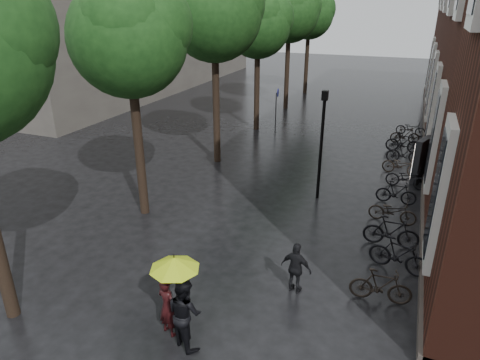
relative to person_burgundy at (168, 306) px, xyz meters
The scene contains 10 objects.
bg_building 34.67m from the person_burgundy, 130.08° to the left, with size 16.00×30.00×14.00m, color #47423D.
street_trees 15.59m from the person_burgundy, 105.75° to the left, with size 4.33×34.03×8.91m.
person_burgundy is the anchor object (origin of this frame).
person_black 0.57m from the person_burgundy, 16.16° to the right, with size 0.85×0.66×1.74m, color black.
lime_umbrella 1.26m from the person_burgundy, ahead, with size 1.13×1.13×1.66m.
pedestrian_walking 3.52m from the person_burgundy, 48.33° to the left, with size 0.86×0.36×1.46m, color black.
parked_bicycles 11.94m from the person_burgundy, 67.32° to the left, with size 2.13×16.82×1.04m.
ad_lightbox 13.17m from the person_burgundy, 66.28° to the left, with size 0.29×1.28×1.93m.
lamp_post 9.06m from the person_burgundy, 79.56° to the left, with size 0.22×0.22×4.27m.
cycle_sign 16.81m from the person_burgundy, 98.90° to the left, with size 0.14×0.48×2.66m.
Camera 1 is at (4.47, -4.84, 7.26)m, focal length 32.00 mm.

